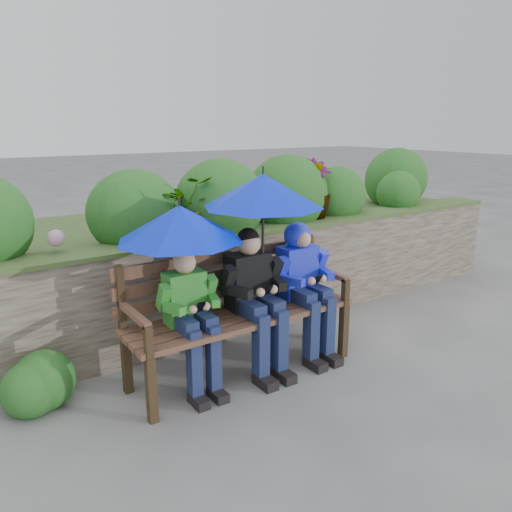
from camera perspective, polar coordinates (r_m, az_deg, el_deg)
ground at (r=4.53m, az=0.73°, el=-11.96°), size 60.00×60.00×0.00m
garden_backdrop at (r=5.57m, az=-9.33°, el=0.20°), size 8.00×2.86×1.86m
park_bench at (r=4.18m, az=-2.22°, el=-5.53°), size 1.96×0.58×1.04m
boy_left at (r=3.87m, az=-7.44°, el=-6.30°), size 0.46×0.53×1.14m
boy_middle at (r=4.12m, az=-0.13°, el=-4.25°), size 0.53×0.61×1.23m
boy_right at (r=4.43m, az=5.47°, el=-2.43°), size 0.51×0.62×1.21m
umbrella_left at (r=3.72m, az=-8.69°, el=3.71°), size 0.97×0.97×0.78m
umbrella_right at (r=4.02m, az=0.81°, el=7.48°), size 0.99×0.99×0.95m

